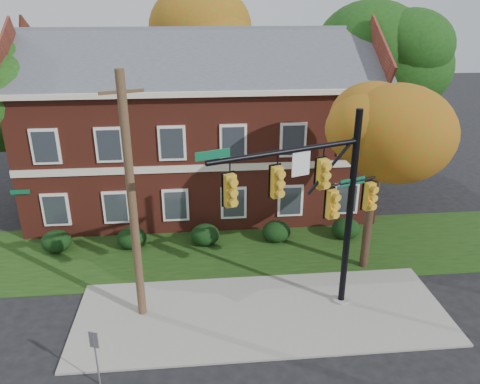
{
  "coord_description": "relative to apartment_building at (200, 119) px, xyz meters",
  "views": [
    {
      "loc": [
        -2.23,
        -13.5,
        11.11
      ],
      "look_at": [
        -0.65,
        3.0,
        4.24
      ],
      "focal_mm": 35.0,
      "sensor_mm": 36.0,
      "label": 1
    }
  ],
  "objects": [
    {
      "name": "hedge_far_right",
      "position": [
        7.0,
        -5.25,
        -4.46
      ],
      "size": [
        1.4,
        1.26,
        1.05
      ],
      "primitive_type": "ellipsoid",
      "color": "black",
      "rests_on": "ground"
    },
    {
      "name": "grass_strip",
      "position": [
        2.0,
        -5.95,
        -4.97
      ],
      "size": [
        30.0,
        6.0,
        0.04
      ],
      "primitive_type": "cube",
      "color": "#193811",
      "rests_on": "ground"
    },
    {
      "name": "tree_near_right",
      "position": [
        7.22,
        -8.09,
        1.68
      ],
      "size": [
        4.5,
        4.25,
        8.58
      ],
      "color": "black",
      "rests_on": "ground"
    },
    {
      "name": "hedge_left",
      "position": [
        -3.5,
        -5.25,
        -4.46
      ],
      "size": [
        1.4,
        1.26,
        1.05
      ],
      "primitive_type": "ellipsoid",
      "color": "black",
      "rests_on": "ground"
    },
    {
      "name": "sidewalk",
      "position": [
        2.0,
        -10.95,
        -4.95
      ],
      "size": [
        14.0,
        5.0,
        0.08
      ],
      "primitive_type": "cube",
      "color": "gray",
      "rests_on": "ground"
    },
    {
      "name": "utility_pole",
      "position": [
        -2.52,
        -10.51,
        -0.36
      ],
      "size": [
        1.38,
        0.54,
        9.13
      ],
      "rotation": [
        0.0,
        0.0,
        0.31
      ],
      "color": "#4D3523",
      "rests_on": "ground"
    },
    {
      "name": "traffic_signal",
      "position": [
        3.89,
        -11.0,
        -0.19
      ],
      "size": [
        6.57,
        2.55,
        7.73
      ],
      "rotation": [
        0.0,
        0.0,
        0.35
      ],
      "color": "gray",
      "rests_on": "ground"
    },
    {
      "name": "tree_left_rear",
      "position": [
        -9.73,
        -1.12,
        1.69
      ],
      "size": [
        5.4,
        5.1,
        8.88
      ],
      "color": "black",
      "rests_on": "ground"
    },
    {
      "name": "hedge_right",
      "position": [
        3.5,
        -5.25,
        -4.46
      ],
      "size": [
        1.4,
        1.26,
        1.05
      ],
      "primitive_type": "ellipsoid",
      "color": "black",
      "rests_on": "ground"
    },
    {
      "name": "hedge_center",
      "position": [
        0.0,
        -5.25,
        -4.46
      ],
      "size": [
        1.4,
        1.26,
        1.05
      ],
      "primitive_type": "ellipsoid",
      "color": "black",
      "rests_on": "ground"
    },
    {
      "name": "sign_post",
      "position": [
        -3.5,
        -13.95,
        -3.62
      ],
      "size": [
        0.29,
        0.13,
        2.02
      ],
      "rotation": [
        0.0,
        0.0,
        -0.34
      ],
      "color": "slate",
      "rests_on": "ground"
    },
    {
      "name": "apartment_building",
      "position": [
        0.0,
        0.0,
        0.0
      ],
      "size": [
        18.8,
        8.8,
        9.74
      ],
      "color": "maroon",
      "rests_on": "ground"
    },
    {
      "name": "ground",
      "position": [
        2.0,
        -11.95,
        -4.99
      ],
      "size": [
        120.0,
        120.0,
        0.0
      ],
      "primitive_type": "plane",
      "color": "black",
      "rests_on": "ground"
    },
    {
      "name": "hedge_far_left",
      "position": [
        -7.0,
        -5.25,
        -4.46
      ],
      "size": [
        1.4,
        1.26,
        1.05
      ],
      "primitive_type": "ellipsoid",
      "color": "black",
      "rests_on": "ground"
    },
    {
      "name": "tree_far_rear",
      "position": [
        1.34,
        7.84,
        3.86
      ],
      "size": [
        6.84,
        6.46,
        11.52
      ],
      "color": "black",
      "rests_on": "ground"
    },
    {
      "name": "tree_right_rear",
      "position": [
        11.31,
        0.86,
        3.13
      ],
      "size": [
        6.3,
        5.95,
        10.62
      ],
      "color": "black",
      "rests_on": "ground"
    }
  ]
}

